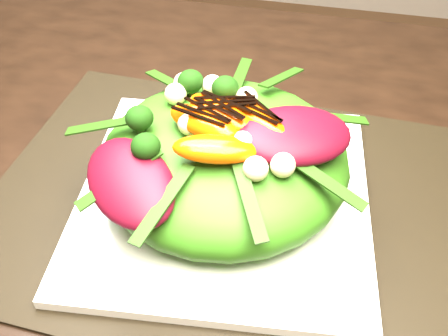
% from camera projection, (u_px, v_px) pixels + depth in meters
% --- Properties ---
extents(dining_table, '(1.60, 0.90, 0.75)m').
position_uv_depth(dining_table, '(13.00, 208.00, 0.54)').
color(dining_table, black).
rests_on(dining_table, floor).
extents(placemat, '(0.48, 0.37, 0.00)m').
position_uv_depth(placemat, '(224.00, 201.00, 0.52)').
color(placemat, black).
rests_on(placemat, dining_table).
extents(plate_base, '(0.31, 0.31, 0.01)m').
position_uv_depth(plate_base, '(224.00, 196.00, 0.52)').
color(plate_base, white).
rests_on(plate_base, placemat).
extents(salad_bowl, '(0.30, 0.30, 0.02)m').
position_uv_depth(salad_bowl, '(224.00, 186.00, 0.51)').
color(salad_bowl, white).
rests_on(salad_bowl, plate_base).
extents(lettuce_mound, '(0.30, 0.30, 0.08)m').
position_uv_depth(lettuce_mound, '(224.00, 159.00, 0.48)').
color(lettuce_mound, '#356E14').
rests_on(lettuce_mound, salad_bowl).
extents(radicchio_leaf, '(0.12, 0.10, 0.02)m').
position_uv_depth(radicchio_leaf, '(295.00, 135.00, 0.44)').
color(radicchio_leaf, '#440712').
rests_on(radicchio_leaf, lettuce_mound).
extents(orange_segment, '(0.07, 0.03, 0.02)m').
position_uv_depth(orange_segment, '(230.00, 110.00, 0.46)').
color(orange_segment, '#FF4504').
rests_on(orange_segment, lettuce_mound).
extents(broccoli_floret, '(0.04, 0.04, 0.03)m').
position_uv_depth(broccoli_floret, '(171.00, 90.00, 0.47)').
color(broccoli_floret, black).
rests_on(broccoli_floret, lettuce_mound).
extents(macadamia_nut, '(0.02, 0.02, 0.02)m').
position_uv_depth(macadamia_nut, '(254.00, 159.00, 0.42)').
color(macadamia_nut, beige).
rests_on(macadamia_nut, lettuce_mound).
extents(balsamic_drizzle, '(0.05, 0.00, 0.00)m').
position_uv_depth(balsamic_drizzle, '(230.00, 101.00, 0.45)').
color(balsamic_drizzle, black).
rests_on(balsamic_drizzle, orange_segment).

